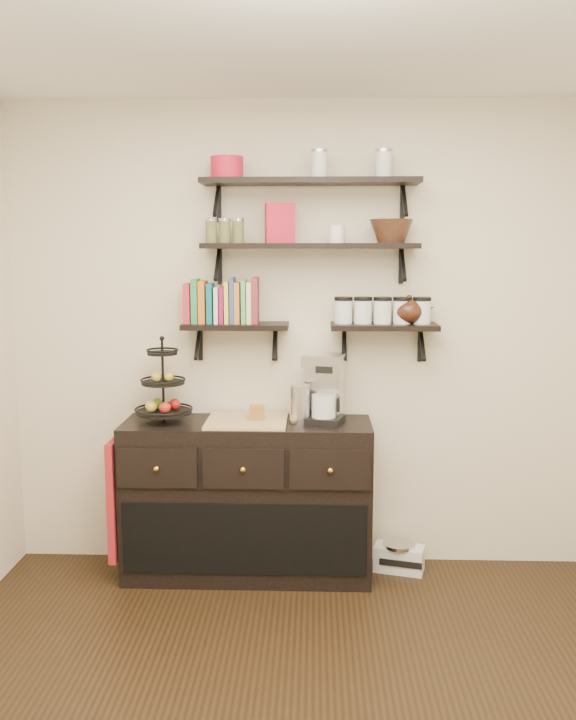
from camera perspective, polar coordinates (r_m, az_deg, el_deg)
The scene contains 19 objects.
back_wall at distance 4.45m, azimuth 1.64°, elevation 1.64°, with size 3.50×0.02×2.70m, color beige.
shelf_top at distance 4.30m, azimuth 1.67°, elevation 13.17°, with size 1.20×0.27×0.23m.
shelf_mid at distance 4.28m, azimuth 1.65°, elevation 8.50°, with size 1.20×0.27×0.23m.
shelf_low_left at distance 4.34m, azimuth -3.93°, elevation 2.49°, with size 0.60×0.25×0.23m.
shelf_low_right at distance 4.34m, azimuth 7.19°, elevation 2.43°, with size 0.60×0.25×0.23m.
cookbooks at distance 4.33m, azimuth -4.64°, elevation 4.29°, with size 0.43×0.15×0.26m.
glass_canisters at distance 4.33m, azimuth 7.08°, elevation 3.58°, with size 0.54×0.10×0.13m.
sideboard at distance 4.44m, azimuth -3.05°, elevation -10.31°, with size 1.40×0.50×0.92m.
fruit_stand at distance 4.35m, azimuth -9.27°, elevation -2.50°, with size 0.32×0.32×0.47m.
candle at distance 4.29m, azimuth -2.34°, elevation -3.96°, with size 0.08×0.08×0.08m, color #935521.
coffee_maker at distance 4.28m, azimuth 2.69°, elevation -2.22°, with size 0.26×0.25×0.39m.
thermal_carafe at distance 4.25m, azimuth 0.88°, elevation -3.33°, with size 0.11×0.11×0.22m, color silver.
apron at distance 4.46m, azimuth -12.71°, elevation -10.01°, with size 0.04×0.29×0.68m, color maroon.
radio at distance 4.64m, azimuth 8.31°, elevation -14.39°, with size 0.31×0.23×0.17m.
recipe_box at distance 4.28m, azimuth -0.60°, elevation 10.22°, with size 0.16×0.06×0.22m, color red.
walnut_bowl at distance 4.30m, azimuth 7.73°, elevation 9.54°, with size 0.24×0.24×0.13m, color black, non-canonical shape.
ramekins at distance 4.28m, azimuth 3.65°, elevation 9.37°, with size 0.09×0.09×0.10m, color white.
teapot at distance 4.34m, azimuth 9.05°, elevation 3.78°, with size 0.22×0.16×0.16m, color #371B10, non-canonical shape.
red_pot at distance 4.33m, azimuth -4.59°, elevation 14.16°, with size 0.18×0.18×0.12m, color red.
Camera 1 is at (0.03, -2.66, 1.89)m, focal length 38.00 mm.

